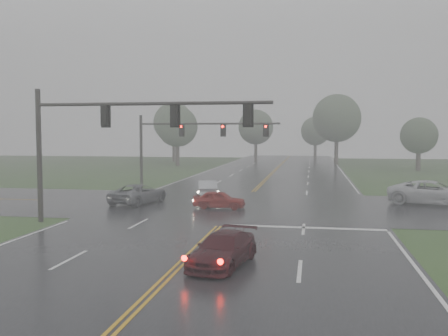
% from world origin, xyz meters
% --- Properties ---
extents(ground, '(180.00, 180.00, 0.00)m').
position_xyz_m(ground, '(0.00, 0.00, 0.00)').
color(ground, '#2D4C20').
rests_on(ground, ground).
extents(main_road, '(18.00, 160.00, 0.02)m').
position_xyz_m(main_road, '(0.00, 20.00, 0.00)').
color(main_road, black).
rests_on(main_road, ground).
extents(cross_street, '(120.00, 14.00, 0.02)m').
position_xyz_m(cross_street, '(0.00, 22.00, 0.00)').
color(cross_street, black).
rests_on(cross_street, ground).
extents(stop_bar, '(8.50, 0.50, 0.01)m').
position_xyz_m(stop_bar, '(4.50, 14.40, 0.00)').
color(stop_bar, silver).
rests_on(stop_bar, ground).
extents(sedan_maroon, '(2.47, 4.47, 1.23)m').
position_xyz_m(sedan_maroon, '(1.63, 6.23, 0.00)').
color(sedan_maroon, '#33090E').
rests_on(sedan_maroon, ground).
extents(sedan_red, '(3.49, 1.45, 1.18)m').
position_xyz_m(sedan_red, '(-1.13, 20.29, 0.00)').
color(sedan_red, maroon).
rests_on(sedan_red, ground).
extents(sedan_silver, '(2.36, 4.30, 1.34)m').
position_xyz_m(sedan_silver, '(-3.09, 25.66, 0.00)').
color(sedan_silver, '#B8BBC1').
rests_on(sedan_silver, ground).
extents(car_grey, '(3.45, 5.37, 1.38)m').
position_xyz_m(car_grey, '(-7.20, 21.59, 0.00)').
color(car_grey, '#575A5F').
rests_on(car_grey, ground).
extents(pickup_white, '(6.58, 4.39, 1.68)m').
position_xyz_m(pickup_white, '(13.24, 24.55, 0.00)').
color(pickup_white, silver).
rests_on(pickup_white, ground).
extents(signal_gantry_near, '(13.25, 0.33, 7.47)m').
position_xyz_m(signal_gantry_near, '(-6.14, 13.72, 5.24)').
color(signal_gantry_near, black).
rests_on(signal_gantry_near, ground).
extents(signal_gantry_far, '(12.54, 0.34, 6.61)m').
position_xyz_m(signal_gantry_far, '(-6.28, 30.67, 4.67)').
color(signal_gantry_far, black).
rests_on(signal_gantry_far, ground).
extents(tree_nw_a, '(6.21, 6.21, 9.12)m').
position_xyz_m(tree_nw_a, '(-15.38, 61.67, 5.99)').
color(tree_nw_a, '#362B23').
rests_on(tree_nw_a, ground).
extents(tree_ne_a, '(7.63, 7.63, 11.21)m').
position_xyz_m(tree_ne_a, '(8.68, 69.26, 7.37)').
color(tree_ne_a, '#362B23').
rests_on(tree_ne_a, ground).
extents(tree_n_mid, '(6.30, 6.30, 9.26)m').
position_xyz_m(tree_n_mid, '(-5.16, 77.69, 6.09)').
color(tree_n_mid, '#362B23').
rests_on(tree_n_mid, ground).
extents(tree_e_near, '(4.85, 4.85, 7.12)m').
position_xyz_m(tree_e_near, '(18.86, 57.90, 4.67)').
color(tree_e_near, '#362B23').
rests_on(tree_e_near, ground).
extents(tree_nw_b, '(7.12, 7.12, 10.46)m').
position_xyz_m(tree_nw_b, '(-19.30, 73.49, 6.88)').
color(tree_nw_b, '#362B23').
rests_on(tree_nw_b, ground).
extents(tree_n_far, '(5.61, 5.61, 8.24)m').
position_xyz_m(tree_n_far, '(5.47, 86.47, 5.41)').
color(tree_n_far, '#362B23').
rests_on(tree_n_far, ground).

